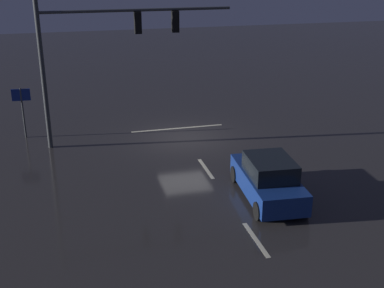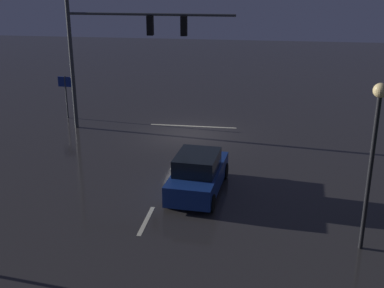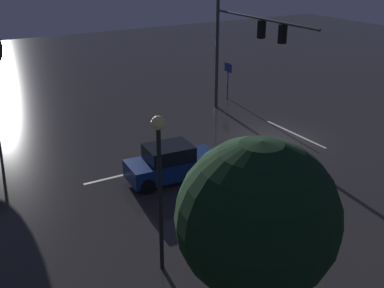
{
  "view_description": "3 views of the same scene",
  "coord_description": "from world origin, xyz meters",
  "px_view_note": "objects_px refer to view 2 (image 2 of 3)",
  "views": [
    {
      "loc": [
        5.58,
        23.23,
        8.77
      ],
      "look_at": [
        0.43,
        3.23,
        0.92
      ],
      "focal_mm": 46.68,
      "sensor_mm": 36.0,
      "label": 1
    },
    {
      "loc": [
        -3.99,
        25.41,
        8.49
      ],
      "look_at": [
        -0.8,
        4.2,
        0.96
      ],
      "focal_mm": 46.14,
      "sensor_mm": 36.0,
      "label": 2
    },
    {
      "loc": [
        -19.42,
        16.67,
        10.1
      ],
      "look_at": [
        -1.2,
        6.04,
        1.38
      ],
      "focal_mm": 44.88,
      "sensor_mm": 36.0,
      "label": 3
    }
  ],
  "objects_px": {
    "traffic_signal_assembly": "(121,41)",
    "route_sign": "(66,88)",
    "street_lamp_left_kerb": "(374,138)",
    "car_approaching": "(198,174)"
  },
  "relations": [
    {
      "from": "traffic_signal_assembly",
      "to": "route_sign",
      "type": "relative_size",
      "value": 3.5
    },
    {
      "from": "traffic_signal_assembly",
      "to": "street_lamp_left_kerb",
      "type": "distance_m",
      "value": 15.77
    },
    {
      "from": "traffic_signal_assembly",
      "to": "car_approaching",
      "type": "relative_size",
      "value": 2.03
    },
    {
      "from": "car_approaching",
      "to": "street_lamp_left_kerb",
      "type": "distance_m",
      "value": 7.4
    },
    {
      "from": "car_approaching",
      "to": "route_sign",
      "type": "height_order",
      "value": "route_sign"
    },
    {
      "from": "traffic_signal_assembly",
      "to": "car_approaching",
      "type": "distance_m",
      "value": 10.21
    },
    {
      "from": "traffic_signal_assembly",
      "to": "route_sign",
      "type": "bearing_deg",
      "value": -23.22
    },
    {
      "from": "car_approaching",
      "to": "route_sign",
      "type": "relative_size",
      "value": 1.72
    },
    {
      "from": "traffic_signal_assembly",
      "to": "street_lamp_left_kerb",
      "type": "bearing_deg",
      "value": 134.67
    },
    {
      "from": "traffic_signal_assembly",
      "to": "car_approaching",
      "type": "bearing_deg",
      "value": 124.27
    }
  ]
}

